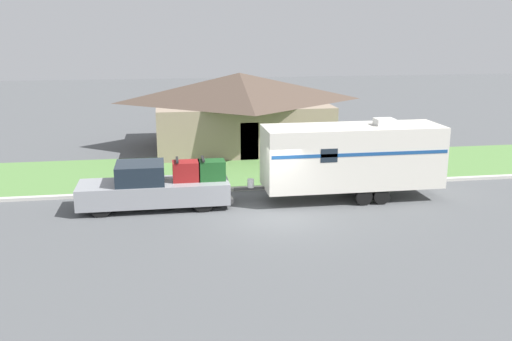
{
  "coord_description": "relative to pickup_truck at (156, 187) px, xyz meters",
  "views": [
    {
      "loc": [
        -4.06,
        -20.78,
        7.26
      ],
      "look_at": [
        -0.35,
        1.79,
        1.4
      ],
      "focal_mm": 40.0,
      "sensor_mm": 36.0,
      "label": 1
    }
  ],
  "objects": [
    {
      "name": "ground_plane",
      "position": [
        4.46,
        -1.79,
        -0.89
      ],
      "size": [
        120.0,
        120.0,
        0.0
      ],
      "primitive_type": "plane",
      "color": "#515456"
    },
    {
      "name": "mailbox",
      "position": [
        6.98,
        2.91,
        0.19
      ],
      "size": [
        0.48,
        0.2,
        1.4
      ],
      "color": "brown",
      "rests_on": "ground_plane"
    },
    {
      "name": "house_across_street",
      "position": [
        5.01,
        11.65,
        1.43
      ],
      "size": [
        10.81,
        8.57,
        4.47
      ],
      "color": "gray",
      "rests_on": "ground_plane"
    },
    {
      "name": "lawn_strip",
      "position": [
        4.46,
        5.61,
        -0.87
      ],
      "size": [
        80.0,
        7.0,
        0.03
      ],
      "color": "#568442",
      "rests_on": "ground_plane"
    },
    {
      "name": "curb_strip",
      "position": [
        4.46,
        1.96,
        -0.82
      ],
      "size": [
        80.0,
        0.3,
        0.14
      ],
      "color": "beige",
      "rests_on": "ground_plane"
    },
    {
      "name": "travel_trailer",
      "position": [
        8.25,
        -0.0,
        0.97
      ],
      "size": [
        8.84,
        2.33,
        3.44
      ],
      "color": "black",
      "rests_on": "ground_plane"
    },
    {
      "name": "pickup_truck",
      "position": [
        0.0,
        0.0,
        0.0
      ],
      "size": [
        6.15,
        1.96,
        2.02
      ],
      "color": "black",
      "rests_on": "ground_plane"
    }
  ]
}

